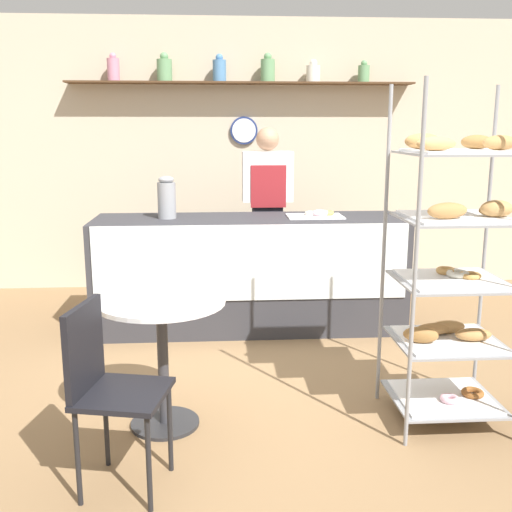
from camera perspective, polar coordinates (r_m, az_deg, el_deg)
name	(u,v)px	position (r m, az deg, el deg)	size (l,w,h in m)	color
ground_plane	(261,391)	(3.90, 0.44, -12.74)	(14.00, 14.00, 0.00)	olive
back_wall	(242,154)	(6.20, -1.39, 9.65)	(10.00, 0.30, 2.70)	beige
display_counter	(249,273)	(4.94, -0.63, -1.62)	(2.51, 0.71, 0.92)	#333338
pastry_rack	(453,268)	(3.43, 18.28, -1.09)	(0.63, 0.58, 1.88)	gray
person_worker	(267,213)	(5.38, 1.08, 4.16)	(0.44, 0.23, 1.64)	#282833
cafe_table	(162,331)	(3.32, -8.94, -7.09)	(0.70, 0.70, 0.74)	#262628
cafe_chair	(105,377)	(2.83, -14.20, -11.15)	(0.45, 0.45, 0.88)	black
coffee_carafe	(167,198)	(4.87, -8.51, 5.51)	(0.15, 0.15, 0.34)	gray
donut_tray_counter	(318,215)	(4.94, 5.90, 3.94)	(0.45, 0.30, 0.05)	white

